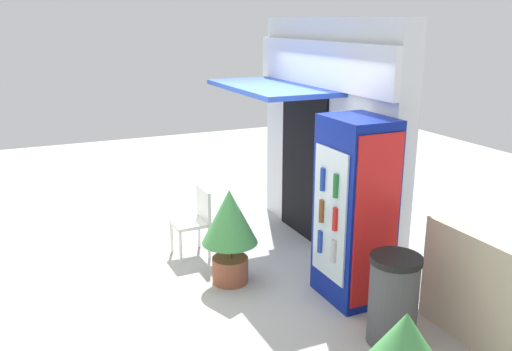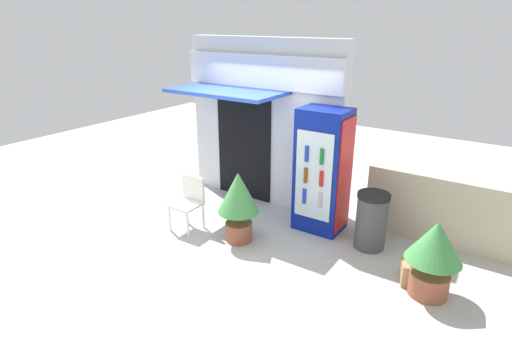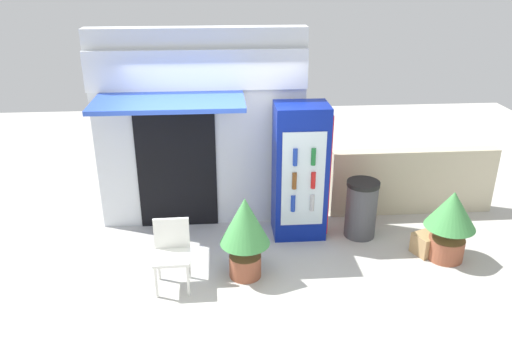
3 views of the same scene
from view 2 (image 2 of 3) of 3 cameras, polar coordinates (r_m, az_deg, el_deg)
The scene contains 9 objects.
ground at distance 6.76m, azimuth -4.05°, elevation -7.77°, with size 16.00×16.00×0.00m, color beige.
storefront_building at distance 7.50m, azimuth 0.91°, elevation 7.69°, with size 3.05×1.29×2.94m.
drink_cooler at distance 6.58m, azimuth 9.10°, elevation 0.61°, with size 0.76×0.64×1.97m.
plastic_chair at distance 6.77m, azimuth -9.16°, elevation -3.22°, with size 0.44×0.44×0.86m.
potted_plant_near_shop at distance 6.23m, azimuth -2.43°, elevation -3.25°, with size 0.63×0.63×1.11m.
potted_plant_curbside at distance 5.49m, azimuth 23.22°, elevation -9.58°, with size 0.67×0.67×1.00m.
trash_bin at distance 6.38m, azimuth 15.53°, elevation -5.98°, with size 0.47×0.47×0.87m.
stone_boundary_wall at distance 6.79m, azimuth 25.71°, elevation -4.81°, with size 2.63×0.23×1.06m, color beige.
cardboard_box at distance 5.88m, azimuth 21.32°, elevation -12.38°, with size 0.43×0.30×0.29m, color tan.
Camera 2 is at (3.70, -4.66, 3.22)m, focal length 29.17 mm.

